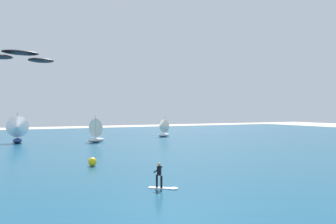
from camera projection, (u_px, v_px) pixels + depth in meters
The scene contains 7 objects.
ocean at pixel (81, 143), 53.45m from camera, with size 160.00×90.00×0.10m, color navy.
kitesurfer at pixel (162, 179), 22.20m from camera, with size 1.88×1.66×1.67m.
kite at pixel (20, 56), 23.67m from camera, with size 4.81×2.36×0.70m.
sailboat_center_horizon at pixel (162, 128), 66.11m from camera, with size 3.34×2.97×3.75m.
sailboat_anchored_offshore at pixel (98, 130), 55.16m from camera, with size 3.81×3.48×4.23m.
sailboat_heeled_over at pixel (17, 129), 52.84m from camera, with size 3.48×4.09×4.74m.
marker_buoy at pixel (92, 162), 31.09m from camera, with size 0.79×0.79×0.79m, color yellow.
Camera 1 is at (-11.84, -3.71, 5.16)m, focal length 36.55 mm.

